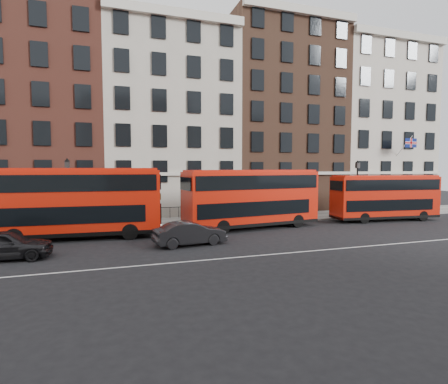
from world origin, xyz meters
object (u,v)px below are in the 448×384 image
object	(u,v)px
traffic_light	(423,191)
bus_b	(72,201)
car_rear	(4,245)
bus_d	(385,196)
bus_c	(252,197)
car_front	(190,233)

from	to	relation	value
traffic_light	bus_b	bearing A→B (deg)	-176.13
car_rear	traffic_light	world-z (taller)	traffic_light
bus_b	bus_d	world-z (taller)	bus_b
traffic_light	car_rear	bearing A→B (deg)	-169.18
bus_b	bus_c	size ratio (longest dim) A/B	1.02
bus_d	car_rear	bearing A→B (deg)	-165.65
bus_b	car_rear	xyz separation A→B (m)	(-2.90, -4.61, -1.77)
bus_c	bus_d	bearing A→B (deg)	-7.44
car_rear	car_front	world-z (taller)	car_rear
car_rear	car_front	xyz separation A→B (m)	(9.92, 0.36, -0.05)
car_rear	bus_c	bearing A→B (deg)	-70.33
bus_c	traffic_light	distance (m)	20.01
car_front	traffic_light	world-z (taller)	traffic_light
bus_b	traffic_light	bearing A→B (deg)	7.43
traffic_light	bus_d	bearing A→B (deg)	-162.35
car_rear	traffic_light	size ratio (longest dim) A/B	1.40
bus_c	traffic_light	bearing A→B (deg)	-1.10
bus_d	traffic_light	bearing A→B (deg)	22.90
bus_c	car_front	size ratio (longest dim) A/B	2.51
bus_c	car_rear	distance (m)	16.57
bus_d	bus_b	bearing A→B (deg)	-174.75
bus_b	car_front	size ratio (longest dim) A/B	2.56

